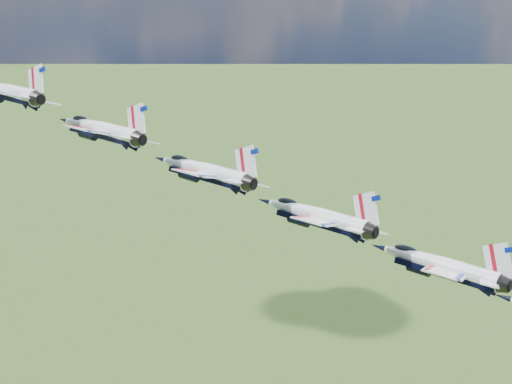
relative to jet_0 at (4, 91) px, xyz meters
name	(u,v)px	position (x,y,z in m)	size (l,w,h in m)	color
jet_0	(4,91)	(0.00, 0.00, 0.00)	(9.58, 14.18, 4.24)	white
jet_1	(99,129)	(7.99, -8.76, -3.12)	(9.58, 14.18, 4.24)	white
jet_2	(201,170)	(15.98, -17.51, -6.24)	(9.58, 14.18, 4.24)	white
jet_3	(313,215)	(23.97, -26.27, -9.36)	(9.58, 14.18, 4.24)	white
jet_4	(436,264)	(31.96, -35.02, -12.49)	(9.58, 14.18, 4.24)	white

